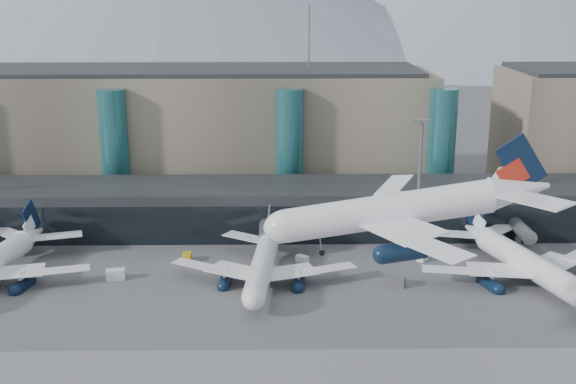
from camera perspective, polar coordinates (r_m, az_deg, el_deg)
The scene contains 13 objects.
ground at distance 101.03m, azimuth -2.12°, elevation -13.72°, with size 900.00×900.00×0.00m, color #515154.
concourse at distance 152.35m, azimuth -1.68°, elevation -1.28°, with size 170.00×27.00×10.00m.
terminal_main at distance 183.20m, azimuth -9.43°, elevation 4.81°, with size 130.00×30.00×31.00m.
teal_towers at distance 166.68m, azimuth -6.79°, elevation 3.33°, with size 116.40×19.40×46.00m.
lightmast_mid at distance 143.09m, azimuth 10.34°, elevation 1.26°, with size 3.00×1.20×25.60m.
hero_jet at distance 88.28m, azimuth 10.21°, elevation -0.57°, with size 35.20×36.41×11.72m.
jet_parked_mid at distance 127.85m, azimuth -1.95°, elevation -5.07°, with size 34.48×33.97×11.13m.
jet_parked_right at distance 135.39m, azimuth 17.58°, elevation -4.38°, with size 37.33×38.99×12.51m.
veh_a at distance 132.11m, azimuth -13.47°, elevation -6.35°, with size 3.24×1.82×1.82m, color silver.
veh_b at distance 138.07m, azimuth -7.98°, elevation -5.13°, with size 2.65×1.63×1.53m, color gold.
veh_c at distance 127.12m, azimuth 8.48°, elevation -6.97°, with size 3.29×1.74×1.83m, color #504F55.
veh_d at distance 139.51m, azimuth 10.61°, elevation -5.04°, with size 2.58×1.38×1.48m, color silver.
veh_g at distance 136.14m, azimuth 1.12°, elevation -5.32°, with size 2.30×1.34×1.34m, color silver.
Camera 1 is at (2.35, -87.85, 49.82)m, focal length 45.00 mm.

